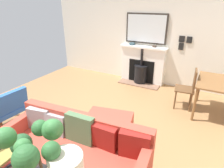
{
  "coord_description": "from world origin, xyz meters",
  "views": [
    {
      "loc": [
        2.32,
        1.77,
        2.21
      ],
      "look_at": [
        -0.58,
        0.22,
        0.76
      ],
      "focal_mm": 30.33,
      "sensor_mm": 36.0,
      "label": 1
    }
  ],
  "objects_px": {
    "book_stack": "(3,159)",
    "sofa": "(74,153)",
    "fireplace": "(142,67)",
    "potted_plant": "(35,148)",
    "ottoman": "(109,123)",
    "dining_chair_near_fireplace": "(189,86)",
    "armchair_accent": "(8,107)",
    "mantel_bowl_far": "(154,46)",
    "mantel_bowl_near": "(132,44)",
    "dining_table": "(218,86)"
  },
  "relations": [
    {
      "from": "book_stack",
      "to": "sofa",
      "type": "bearing_deg",
      "value": 163.28
    },
    {
      "from": "fireplace",
      "to": "potted_plant",
      "type": "distance_m",
      "value": 4.39
    },
    {
      "from": "ottoman",
      "to": "dining_chair_near_fireplace",
      "type": "distance_m",
      "value": 1.98
    },
    {
      "from": "sofa",
      "to": "armchair_accent",
      "type": "xyz_separation_m",
      "value": [
        -0.28,
        -1.74,
        0.08
      ]
    },
    {
      "from": "dining_chair_near_fireplace",
      "to": "book_stack",
      "type": "bearing_deg",
      "value": -21.4
    },
    {
      "from": "mantel_bowl_far",
      "to": "ottoman",
      "type": "distance_m",
      "value": 2.72
    },
    {
      "from": "mantel_bowl_near",
      "to": "ottoman",
      "type": "height_order",
      "value": "mantel_bowl_near"
    },
    {
      "from": "mantel_bowl_near",
      "to": "potted_plant",
      "type": "xyz_separation_m",
      "value": [
        4.31,
        1.0,
        0.1
      ]
    },
    {
      "from": "fireplace",
      "to": "mantel_bowl_near",
      "type": "bearing_deg",
      "value": -93.68
    },
    {
      "from": "sofa",
      "to": "ottoman",
      "type": "xyz_separation_m",
      "value": [
        -0.97,
        0.0,
        -0.12
      ]
    },
    {
      "from": "armchair_accent",
      "to": "sofa",
      "type": "bearing_deg",
      "value": 80.84
    },
    {
      "from": "potted_plant",
      "to": "armchair_accent",
      "type": "bearing_deg",
      "value": -116.72
    },
    {
      "from": "ottoman",
      "to": "mantel_bowl_far",
      "type": "bearing_deg",
      "value": -179.47
    },
    {
      "from": "mantel_bowl_near",
      "to": "ottoman",
      "type": "bearing_deg",
      "value": 14.56
    },
    {
      "from": "fireplace",
      "to": "armchair_accent",
      "type": "relative_size",
      "value": 1.69
    },
    {
      "from": "mantel_bowl_near",
      "to": "mantel_bowl_far",
      "type": "xyz_separation_m",
      "value": [
        0.0,
        0.65,
        -0.0
      ]
    },
    {
      "from": "mantel_bowl_near",
      "to": "sofa",
      "type": "distance_m",
      "value": 3.68
    },
    {
      "from": "book_stack",
      "to": "dining_chair_near_fireplace",
      "type": "relative_size",
      "value": 0.32
    },
    {
      "from": "book_stack",
      "to": "dining_table",
      "type": "distance_m",
      "value": 3.8
    },
    {
      "from": "mantel_bowl_far",
      "to": "potted_plant",
      "type": "bearing_deg",
      "value": 4.7
    },
    {
      "from": "fireplace",
      "to": "book_stack",
      "type": "relative_size",
      "value": 4.48
    },
    {
      "from": "fireplace",
      "to": "dining_chair_near_fireplace",
      "type": "xyz_separation_m",
      "value": [
        0.92,
        1.4,
        0.06
      ]
    },
    {
      "from": "mantel_bowl_near",
      "to": "ottoman",
      "type": "relative_size",
      "value": 0.19
    },
    {
      "from": "fireplace",
      "to": "book_stack",
      "type": "distance_m",
      "value": 4.28
    },
    {
      "from": "sofa",
      "to": "mantel_bowl_near",
      "type": "bearing_deg",
      "value": -169.33
    },
    {
      "from": "sofa",
      "to": "book_stack",
      "type": "relative_size",
      "value": 7.04
    },
    {
      "from": "book_stack",
      "to": "dining_chair_near_fireplace",
      "type": "xyz_separation_m",
      "value": [
        -3.34,
        1.31,
        -0.28
      ]
    },
    {
      "from": "mantel_bowl_near",
      "to": "dining_table",
      "type": "xyz_separation_m",
      "value": [
        0.96,
        2.28,
        -0.46
      ]
    },
    {
      "from": "mantel_bowl_far",
      "to": "fireplace",
      "type": "bearing_deg",
      "value": -85.65
    },
    {
      "from": "mantel_bowl_near",
      "to": "dining_chair_near_fireplace",
      "type": "relative_size",
      "value": 0.18
    },
    {
      "from": "dining_chair_near_fireplace",
      "to": "mantel_bowl_near",
      "type": "bearing_deg",
      "value": -118.39
    },
    {
      "from": "ottoman",
      "to": "book_stack",
      "type": "xyz_separation_m",
      "value": [
        1.71,
        -0.22,
        0.58
      ]
    },
    {
      "from": "armchair_accent",
      "to": "ottoman",
      "type": "bearing_deg",
      "value": 111.56
    },
    {
      "from": "fireplace",
      "to": "armchair_accent",
      "type": "height_order",
      "value": "fireplace"
    },
    {
      "from": "ottoman",
      "to": "dining_chair_near_fireplace",
      "type": "relative_size",
      "value": 0.99
    },
    {
      "from": "fireplace",
      "to": "sofa",
      "type": "bearing_deg",
      "value": 5.16
    },
    {
      "from": "potted_plant",
      "to": "dining_chair_near_fireplace",
      "type": "height_order",
      "value": "potted_plant"
    },
    {
      "from": "potted_plant",
      "to": "mantel_bowl_near",
      "type": "bearing_deg",
      "value": -166.93
    },
    {
      "from": "book_stack",
      "to": "armchair_accent",
      "type": "bearing_deg",
      "value": -123.9
    },
    {
      "from": "sofa",
      "to": "potted_plant",
      "type": "distance_m",
      "value": 1.18
    },
    {
      "from": "sofa",
      "to": "book_stack",
      "type": "distance_m",
      "value": 0.89
    },
    {
      "from": "mantel_bowl_near",
      "to": "ottoman",
      "type": "distance_m",
      "value": 2.8
    },
    {
      "from": "mantel_bowl_far",
      "to": "book_stack",
      "type": "height_order",
      "value": "mantel_bowl_far"
    },
    {
      "from": "sofa",
      "to": "dining_table",
      "type": "bearing_deg",
      "value": 148.05
    },
    {
      "from": "ottoman",
      "to": "potted_plant",
      "type": "xyz_separation_m",
      "value": [
        1.73,
        0.33,
        0.97
      ]
    },
    {
      "from": "book_stack",
      "to": "dining_chair_near_fireplace",
      "type": "height_order",
      "value": "dining_chair_near_fireplace"
    },
    {
      "from": "potted_plant",
      "to": "mantel_bowl_far",
      "type": "bearing_deg",
      "value": -175.3
    },
    {
      "from": "mantel_bowl_far",
      "to": "dining_table",
      "type": "distance_m",
      "value": 1.95
    },
    {
      "from": "ottoman",
      "to": "armchair_accent",
      "type": "relative_size",
      "value": 1.15
    },
    {
      "from": "potted_plant",
      "to": "dining_chair_near_fireplace",
      "type": "distance_m",
      "value": 3.51
    }
  ]
}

